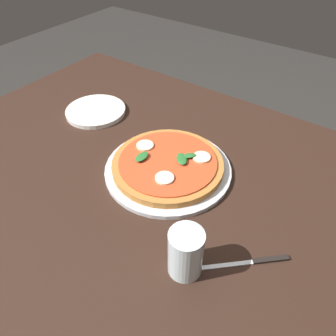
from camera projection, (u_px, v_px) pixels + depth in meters
ground_plane at (149, 307)px, 1.34m from camera, size 6.00×6.00×0.00m
dining_table at (140, 201)px, 0.90m from camera, size 1.29×1.00×0.75m
serving_tray at (168, 169)px, 0.85m from camera, size 0.33×0.33×0.01m
pizza at (168, 164)px, 0.84m from camera, size 0.29×0.29×0.03m
plate_white at (96, 111)px, 1.05m from camera, size 0.19×0.19×0.01m
knife at (254, 262)px, 0.65m from camera, size 0.15×0.14×0.01m
glass_cup at (186, 253)px, 0.60m from camera, size 0.07×0.07×0.11m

